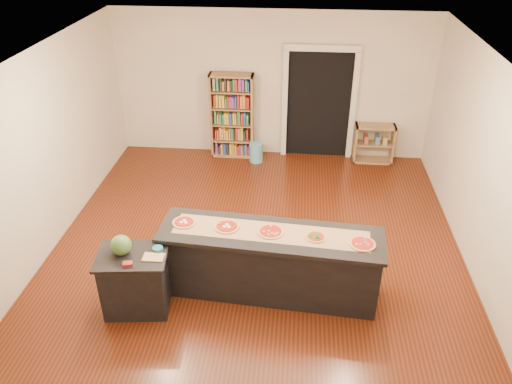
# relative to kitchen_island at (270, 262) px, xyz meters

# --- Properties ---
(room) EXTENTS (6.00, 7.00, 2.80)m
(room) POSITION_rel_kitchen_island_xyz_m (-0.26, 0.64, 0.94)
(room) COLOR beige
(room) RESTS_ON ground
(doorway) EXTENTS (1.40, 0.09, 2.21)m
(doorway) POSITION_rel_kitchen_island_xyz_m (0.64, 4.10, 0.74)
(doorway) COLOR black
(doorway) RESTS_ON room
(kitchen_island) EXTENTS (2.79, 0.76, 0.92)m
(kitchen_island) POSITION_rel_kitchen_island_xyz_m (0.00, 0.00, 0.00)
(kitchen_island) COLOR black
(kitchen_island) RESTS_ON ground
(side_counter) EXTENTS (0.84, 0.61, 0.83)m
(side_counter) POSITION_rel_kitchen_island_xyz_m (-1.62, -0.47, -0.04)
(side_counter) COLOR black
(side_counter) RESTS_ON ground
(bookshelf) EXTENTS (0.83, 0.30, 1.66)m
(bookshelf) POSITION_rel_kitchen_island_xyz_m (-1.01, 3.94, 0.37)
(bookshelf) COLOR #9F794D
(bookshelf) RESTS_ON ground
(low_shelf) EXTENTS (0.76, 0.32, 0.76)m
(low_shelf) POSITION_rel_kitchen_island_xyz_m (1.74, 3.93, -0.09)
(low_shelf) COLOR #9F794D
(low_shelf) RESTS_ON ground
(waste_bin) EXTENTS (0.26, 0.26, 0.38)m
(waste_bin) POSITION_rel_kitchen_island_xyz_m (-0.52, 3.71, -0.27)
(waste_bin) COLOR #5CB0CE
(waste_bin) RESTS_ON ground
(kraft_paper) EXTENTS (2.45, 0.62, 0.00)m
(kraft_paper) POSITION_rel_kitchen_island_xyz_m (0.00, 0.02, 0.46)
(kraft_paper) COLOR tan
(kraft_paper) RESTS_ON kitchen_island
(watermelon) EXTENTS (0.25, 0.25, 0.25)m
(watermelon) POSITION_rel_kitchen_island_xyz_m (-1.74, -0.45, 0.49)
(watermelon) COLOR #144214
(watermelon) RESTS_ON side_counter
(cutting_board) EXTENTS (0.25, 0.17, 0.02)m
(cutting_board) POSITION_rel_kitchen_island_xyz_m (-1.35, -0.50, 0.37)
(cutting_board) COLOR tan
(cutting_board) RESTS_ON side_counter
(package_red) EXTENTS (0.13, 0.10, 0.04)m
(package_red) POSITION_rel_kitchen_island_xyz_m (-1.60, -0.66, 0.39)
(package_red) COLOR maroon
(package_red) RESTS_ON side_counter
(package_teal) EXTENTS (0.13, 0.13, 0.05)m
(package_teal) POSITION_rel_kitchen_island_xyz_m (-1.33, -0.36, 0.39)
(package_teal) COLOR #195966
(package_teal) RESTS_ON side_counter
(pizza_a) EXTENTS (0.31, 0.31, 0.02)m
(pizza_a) POSITION_rel_kitchen_island_xyz_m (-1.11, 0.12, 0.47)
(pizza_a) COLOR #BB8148
(pizza_a) RESTS_ON kitchen_island
(pizza_b) EXTENTS (0.32, 0.32, 0.02)m
(pizza_b) POSITION_rel_kitchen_island_xyz_m (-0.55, 0.07, 0.47)
(pizza_b) COLOR #BB8148
(pizza_b) RESTS_ON kitchen_island
(pizza_c) EXTENTS (0.31, 0.31, 0.02)m
(pizza_c) POSITION_rel_kitchen_island_xyz_m (0.00, 0.02, 0.47)
(pizza_c) COLOR #BB8148
(pizza_c) RESTS_ON kitchen_island
(pizza_d) EXTENTS (0.26, 0.26, 0.02)m
(pizza_d) POSITION_rel_kitchen_island_xyz_m (0.56, -0.04, 0.47)
(pizza_d) COLOR #BB8148
(pizza_d) RESTS_ON kitchen_island
(pizza_e) EXTENTS (0.30, 0.30, 0.02)m
(pizza_e) POSITION_rel_kitchen_island_xyz_m (1.11, -0.13, 0.47)
(pizza_e) COLOR #BB8148
(pizza_e) RESTS_ON kitchen_island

